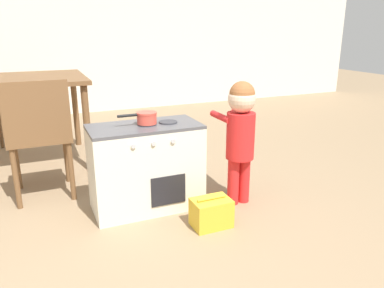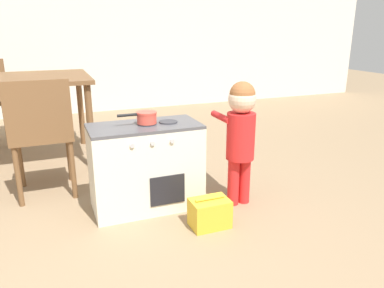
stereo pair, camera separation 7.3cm
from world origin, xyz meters
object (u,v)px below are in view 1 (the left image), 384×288
child_figure (240,127)px  dining_table (6,89)px  play_kitchen (146,167)px  toy_basket (211,213)px  dining_chair_near (39,135)px  toy_pot (146,117)px

child_figure → dining_table: bearing=135.0°
play_kitchen → toy_basket: 0.53m
toy_basket → dining_chair_near: 1.29m
toy_basket → dining_table: bearing=123.9°
toy_pot → child_figure: size_ratio=0.30×
toy_pot → child_figure: bearing=-17.3°
dining_table → child_figure: bearing=-45.0°
play_kitchen → toy_pot: (0.01, 0.00, 0.34)m
play_kitchen → child_figure: 0.67m
toy_basket → dining_table: 2.07m
play_kitchen → child_figure: size_ratio=0.84×
child_figure → dining_chair_near: bearing=153.6°
child_figure → play_kitchen: bearing=163.2°
toy_basket → dining_table: (-1.11, 1.65, 0.59)m
toy_pot → toy_basket: size_ratio=1.08×
child_figure → dining_chair_near: (-1.22, 0.61, -0.07)m
child_figure → toy_basket: size_ratio=3.62×
toy_basket → play_kitchen: bearing=125.1°
toy_pot → toy_basket: (0.27, -0.40, -0.54)m
play_kitchen → child_figure: (0.60, -0.18, 0.25)m
toy_basket → dining_chair_near: size_ratio=0.27×
play_kitchen → dining_table: (-0.83, 1.25, 0.39)m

